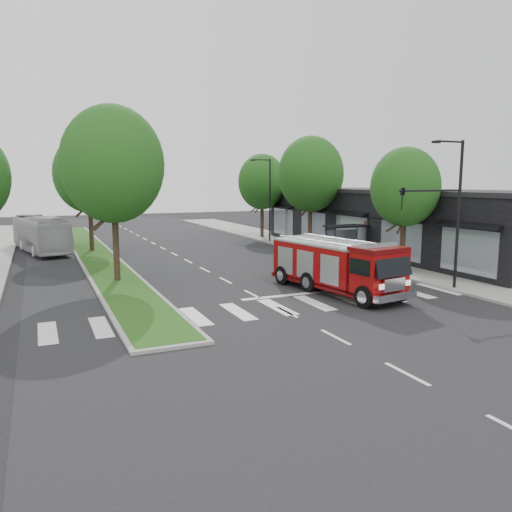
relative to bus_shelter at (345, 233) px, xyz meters
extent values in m
plane|color=black|center=(-11.20, -8.15, -2.04)|extent=(140.00, 140.00, 0.00)
cube|color=gray|center=(1.30, 1.85, -1.96)|extent=(5.00, 80.00, 0.15)
cube|color=gray|center=(-17.20, 9.85, -1.97)|extent=(3.00, 50.00, 0.14)
cube|color=#1D4814|center=(-17.20, 9.85, -1.89)|extent=(2.60, 49.50, 0.02)
cube|color=black|center=(5.80, 1.85, 0.46)|extent=(8.00, 30.00, 5.00)
cylinder|color=black|center=(-1.40, -0.75, -0.79)|extent=(0.08, 0.08, 2.50)
cylinder|color=black|center=(1.40, -0.75, -0.79)|extent=(0.08, 0.08, 2.50)
cylinder|color=black|center=(-1.40, 0.45, -0.79)|extent=(0.08, 0.08, 2.50)
cylinder|color=black|center=(1.40, 0.45, -0.79)|extent=(0.08, 0.08, 2.50)
cube|color=black|center=(0.00, -0.15, 0.51)|extent=(3.20, 1.60, 0.12)
cube|color=#8C99A5|center=(0.00, 0.55, -0.74)|extent=(2.80, 0.04, 1.80)
cube|color=black|center=(0.00, -0.15, -1.49)|extent=(2.40, 0.40, 0.08)
cylinder|color=black|center=(0.30, -6.15, -0.17)|extent=(0.36, 0.36, 3.74)
ellipsoid|color=#1A340E|center=(0.30, -6.15, 3.49)|extent=(4.40, 4.40, 5.06)
cylinder|color=black|center=(0.30, 5.85, 0.16)|extent=(0.36, 0.36, 4.40)
ellipsoid|color=#1A340E|center=(0.30, 5.85, 4.46)|extent=(5.60, 5.60, 6.44)
cylinder|color=black|center=(0.30, 15.85, -0.06)|extent=(0.36, 0.36, 3.96)
ellipsoid|color=#1A340E|center=(0.30, 15.85, 3.81)|extent=(5.00, 5.00, 5.75)
cylinder|color=black|center=(-17.20, -2.15, 0.27)|extent=(0.36, 0.36, 4.62)
ellipsoid|color=#1A340E|center=(-17.20, -2.15, 4.79)|extent=(5.80, 5.80, 6.67)
cylinder|color=black|center=(-17.20, 11.85, 0.16)|extent=(0.36, 0.36, 4.40)
ellipsoid|color=#1A340E|center=(-17.20, 11.85, 4.46)|extent=(5.60, 5.60, 6.44)
cylinder|color=black|center=(-0.70, -11.65, 1.96)|extent=(0.16, 0.16, 8.00)
cylinder|color=black|center=(-1.60, -11.65, 5.86)|extent=(1.80, 0.10, 0.10)
cube|color=black|center=(-2.50, -11.65, 5.81)|extent=(0.45, 0.20, 0.12)
cylinder|color=black|center=(-2.70, -11.65, 3.36)|extent=(4.00, 0.10, 0.10)
imported|color=black|center=(-4.50, -11.65, 2.96)|extent=(0.18, 0.22, 1.10)
cylinder|color=black|center=(-0.70, 11.85, 1.96)|extent=(0.16, 0.16, 8.00)
cylinder|color=black|center=(-1.60, 11.85, 5.86)|extent=(1.80, 0.10, 0.10)
cube|color=black|center=(-2.50, 11.85, 5.81)|extent=(0.45, 0.20, 0.12)
cube|color=#500404|center=(-6.97, -9.48, -1.55)|extent=(3.74, 8.55, 0.25)
cube|color=#7B0607|center=(-7.10, -8.71, -0.51)|extent=(3.43, 6.61, 1.97)
cube|color=#7B0607|center=(-6.49, -12.50, -0.51)|extent=(2.71, 2.14, 2.07)
cube|color=#B2B2B7|center=(-7.10, -8.71, 0.52)|extent=(3.43, 6.61, 0.12)
cylinder|color=#B2B2B7|center=(-7.97, -8.85, 0.72)|extent=(1.03, 5.85, 0.10)
cylinder|color=#B2B2B7|center=(-6.22, -8.57, 0.72)|extent=(1.03, 5.85, 0.10)
cube|color=silver|center=(-6.31, -13.61, -1.45)|extent=(2.58, 0.75, 0.34)
cube|color=#8C99A5|center=(-6.49, -12.50, 0.82)|extent=(2.19, 0.68, 0.18)
cylinder|color=black|center=(-7.56, -12.97, -1.50)|extent=(0.51, 1.12, 1.08)
cylinder|color=black|center=(-5.33, -12.61, -1.50)|extent=(0.51, 1.12, 1.08)
cylinder|color=black|center=(-8.21, -8.89, -1.50)|extent=(0.51, 1.12, 1.08)
cylinder|color=black|center=(-5.98, -8.53, -1.50)|extent=(0.51, 1.12, 1.08)
cylinder|color=black|center=(-8.59, -6.55, -1.50)|extent=(0.51, 1.12, 1.08)
cylinder|color=black|center=(-6.35, -6.20, -1.50)|extent=(0.51, 1.12, 1.08)
imported|color=#AAAAAE|center=(-21.09, 13.68, -0.54)|extent=(4.56, 11.07, 3.00)
camera|label=1|loc=(-21.33, -31.64, 3.81)|focal=35.00mm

